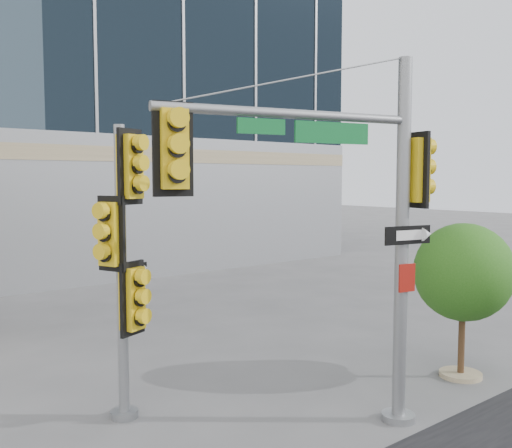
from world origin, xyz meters
TOP-DOWN VIEW (x-y plane):
  - ground at (0.00, 0.00)m, footprint 120.00×120.00m
  - main_signal_pole at (-0.42, -1.25)m, footprint 4.77×1.47m
  - secondary_signal_pole at (-2.99, 1.53)m, footprint 0.97×0.70m
  - street_tree at (3.57, -0.96)m, footprint 2.12×2.07m

SIDE VIEW (x-z plane):
  - ground at x=0.00m, z-range 0.00..0.00m
  - street_tree at x=3.57m, z-range 0.52..3.82m
  - secondary_signal_pole at x=-2.99m, z-range 0.45..5.60m
  - main_signal_pole at x=-0.42m, z-range 0.75..6.99m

